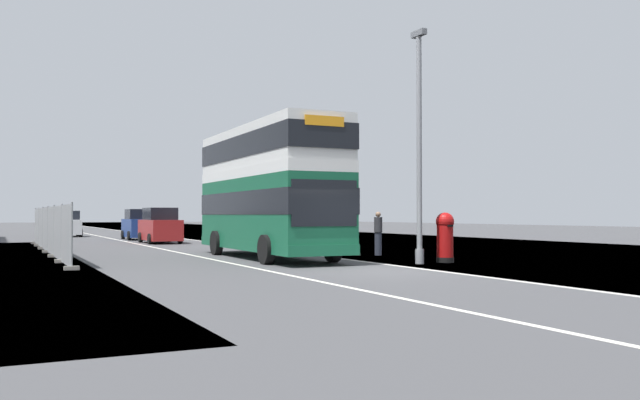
{
  "coord_description": "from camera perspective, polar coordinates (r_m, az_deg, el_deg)",
  "views": [
    {
      "loc": [
        -10.03,
        -17.05,
        1.66
      ],
      "look_at": [
        0.59,
        4.89,
        2.2
      ],
      "focal_mm": 37.69,
      "sensor_mm": 36.0,
      "label": 1
    }
  ],
  "objects": [
    {
      "name": "ground",
      "position": [
        20.22,
        5.77,
        -6.11
      ],
      "size": [
        140.0,
        280.0,
        0.1
      ],
      "color": "#424244"
    },
    {
      "name": "double_decker_bus",
      "position": [
        25.92,
        -4.4,
        0.95
      ],
      "size": [
        2.88,
        10.17,
        5.0
      ],
      "color": "#145638",
      "rests_on": "ground"
    },
    {
      "name": "lamppost_foreground",
      "position": [
        23.07,
        8.42,
        3.93
      ],
      "size": [
        0.29,
        0.7,
        7.95
      ],
      "color": "gray",
      "rests_on": "ground"
    },
    {
      "name": "red_pillar_postbox",
      "position": [
        23.87,
        10.57,
        -2.93
      ],
      "size": [
        0.64,
        0.64,
        1.74
      ],
      "color": "black",
      "rests_on": "ground"
    },
    {
      "name": "roadworks_barrier",
      "position": [
        27.37,
        1.97,
        -3.27
      ],
      "size": [
        1.41,
        0.46,
        1.15
      ],
      "color": "orange",
      "rests_on": "ground"
    },
    {
      "name": "construction_site_fence",
      "position": [
        31.71,
        -22.1,
        -2.4
      ],
      "size": [
        0.44,
        20.6,
        2.05
      ],
      "color": "#A8AAAD",
      "rests_on": "ground"
    },
    {
      "name": "car_oncoming_near",
      "position": [
        40.52,
        -13.44,
        -2.2
      ],
      "size": [
        1.92,
        4.44,
        2.07
      ],
      "color": "maroon",
      "rests_on": "ground"
    },
    {
      "name": "car_receding_mid",
      "position": [
        46.55,
        -15.09,
        -2.08
      ],
      "size": [
        1.93,
        3.82,
        2.04
      ],
      "color": "navy",
      "rests_on": "ground"
    },
    {
      "name": "car_receding_far",
      "position": [
        54.43,
        -20.7,
        -1.96
      ],
      "size": [
        2.0,
        3.83,
        1.97
      ],
      "color": "silver",
      "rests_on": "ground"
    },
    {
      "name": "pedestrian_at_kerb",
      "position": [
        27.66,
        4.96,
        -2.84
      ],
      "size": [
        0.34,
        0.34,
        1.79
      ],
      "color": "#2D3342",
      "rests_on": "ground"
    }
  ]
}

